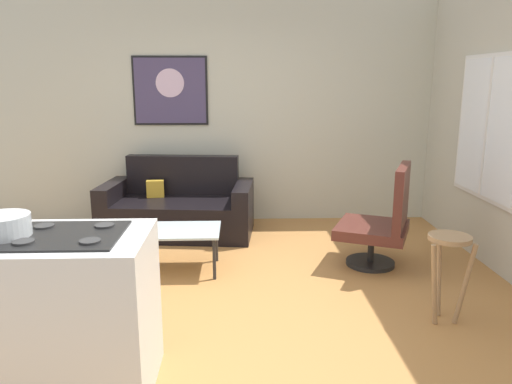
{
  "coord_description": "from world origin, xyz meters",
  "views": [
    {
      "loc": [
        0.21,
        -3.71,
        1.76
      ],
      "look_at": [
        0.37,
        0.9,
        0.7
      ],
      "focal_mm": 34.4,
      "sensor_mm": 36.0,
      "label": 1
    }
  ],
  "objects_px": {
    "coffee_table": "(171,233)",
    "wall_painting": "(170,91)",
    "mixing_bowl": "(2,227)",
    "bar_stool": "(448,257)",
    "armchair": "(383,222)",
    "couch": "(179,209)"
  },
  "relations": [
    {
      "from": "armchair",
      "to": "couch",
      "type": "bearing_deg",
      "value": 151.46
    },
    {
      "from": "coffee_table",
      "to": "mixing_bowl",
      "type": "distance_m",
      "value": 2.03
    },
    {
      "from": "couch",
      "to": "coffee_table",
      "type": "height_order",
      "value": "couch"
    },
    {
      "from": "bar_stool",
      "to": "couch",
      "type": "bearing_deg",
      "value": 134.8
    },
    {
      "from": "coffee_table",
      "to": "armchair",
      "type": "bearing_deg",
      "value": 1.04
    },
    {
      "from": "mixing_bowl",
      "to": "wall_painting",
      "type": "height_order",
      "value": "wall_painting"
    },
    {
      "from": "coffee_table",
      "to": "bar_stool",
      "type": "relative_size",
      "value": 1.35
    },
    {
      "from": "coffee_table",
      "to": "armchair",
      "type": "xyz_separation_m",
      "value": [
        1.99,
        0.04,
        0.08
      ]
    },
    {
      "from": "coffee_table",
      "to": "armchair",
      "type": "relative_size",
      "value": 0.91
    },
    {
      "from": "coffee_table",
      "to": "wall_painting",
      "type": "height_order",
      "value": "wall_painting"
    },
    {
      "from": "bar_stool",
      "to": "mixing_bowl",
      "type": "bearing_deg",
      "value": -165.0
    },
    {
      "from": "couch",
      "to": "coffee_table",
      "type": "distance_m",
      "value": 1.16
    },
    {
      "from": "wall_painting",
      "to": "coffee_table",
      "type": "bearing_deg",
      "value": -83.62
    },
    {
      "from": "bar_stool",
      "to": "wall_painting",
      "type": "relative_size",
      "value": 0.74
    },
    {
      "from": "armchair",
      "to": "mixing_bowl",
      "type": "height_order",
      "value": "mixing_bowl"
    },
    {
      "from": "bar_stool",
      "to": "wall_painting",
      "type": "height_order",
      "value": "wall_painting"
    },
    {
      "from": "bar_stool",
      "to": "wall_painting",
      "type": "distance_m",
      "value": 3.81
    },
    {
      "from": "coffee_table",
      "to": "mixing_bowl",
      "type": "bearing_deg",
      "value": -109.26
    },
    {
      "from": "coffee_table",
      "to": "bar_stool",
      "type": "bearing_deg",
      "value": -26.64
    },
    {
      "from": "coffee_table",
      "to": "wall_painting",
      "type": "relative_size",
      "value": 1.0
    },
    {
      "from": "armchair",
      "to": "bar_stool",
      "type": "bearing_deg",
      "value": -82.05
    },
    {
      "from": "bar_stool",
      "to": "mixing_bowl",
      "type": "height_order",
      "value": "mixing_bowl"
    }
  ]
}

